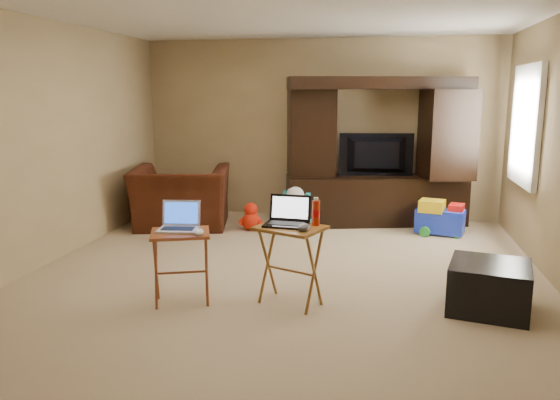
% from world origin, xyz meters
% --- Properties ---
extents(floor, '(5.50, 5.50, 0.00)m').
position_xyz_m(floor, '(0.00, 0.00, 0.00)').
color(floor, tan).
rests_on(floor, ground).
extents(ceiling, '(5.50, 5.50, 0.00)m').
position_xyz_m(ceiling, '(0.00, 0.00, 2.50)').
color(ceiling, silver).
rests_on(ceiling, ground).
extents(wall_back, '(5.00, 0.00, 5.00)m').
position_xyz_m(wall_back, '(0.00, 2.75, 1.25)').
color(wall_back, tan).
rests_on(wall_back, ground).
extents(wall_front, '(5.00, 0.00, 5.00)m').
position_xyz_m(wall_front, '(0.00, -2.75, 1.25)').
color(wall_front, tan).
rests_on(wall_front, ground).
extents(wall_left, '(0.00, 5.50, 5.50)m').
position_xyz_m(wall_left, '(-2.50, 0.00, 1.25)').
color(wall_left, tan).
rests_on(wall_left, ground).
extents(window_pane, '(0.00, 1.20, 1.20)m').
position_xyz_m(window_pane, '(2.48, 1.55, 1.40)').
color(window_pane, white).
rests_on(window_pane, ground).
extents(window_frame, '(0.06, 1.14, 1.34)m').
position_xyz_m(window_frame, '(2.46, 1.55, 1.40)').
color(window_frame, white).
rests_on(window_frame, ground).
extents(entertainment_center, '(2.47, 1.17, 1.96)m').
position_xyz_m(entertainment_center, '(0.83, 2.41, 0.98)').
color(entertainment_center, black).
rests_on(entertainment_center, floor).
extents(television, '(1.00, 0.27, 0.57)m').
position_xyz_m(television, '(0.83, 2.36, 0.94)').
color(television, black).
rests_on(television, entertainment_center).
extents(recliner, '(1.42, 1.31, 0.80)m').
position_xyz_m(recliner, '(-1.70, 1.72, 0.40)').
color(recliner, '#41180E').
rests_on(recliner, floor).
extents(child_rocker, '(0.49, 0.52, 0.51)m').
position_xyz_m(child_rocker, '(-0.19, 1.74, 0.25)').
color(child_rocker, teal).
rests_on(child_rocker, floor).
extents(plush_toy, '(0.33, 0.28, 0.37)m').
position_xyz_m(plush_toy, '(-0.75, 1.71, 0.19)').
color(plush_toy, red).
rests_on(plush_toy, floor).
extents(push_toy, '(0.68, 0.56, 0.44)m').
position_xyz_m(push_toy, '(1.64, 1.96, 0.22)').
color(push_toy, '#1C35E1').
rests_on(push_toy, floor).
extents(ottoman, '(0.73, 0.73, 0.40)m').
position_xyz_m(ottoman, '(1.80, -0.50, 0.20)').
color(ottoman, black).
rests_on(ottoman, floor).
extents(tray_table_left, '(0.58, 0.52, 0.62)m').
position_xyz_m(tray_table_left, '(-0.73, -0.82, 0.31)').
color(tray_table_left, brown).
rests_on(tray_table_left, floor).
extents(tray_table_right, '(0.64, 0.58, 0.68)m').
position_xyz_m(tray_table_right, '(0.18, -0.67, 0.34)').
color(tray_table_right, '#905D23').
rests_on(tray_table_right, floor).
extents(laptop_left, '(0.36, 0.31, 0.24)m').
position_xyz_m(laptop_left, '(-0.76, -0.79, 0.74)').
color(laptop_left, '#BCBCC1').
rests_on(laptop_left, tray_table_left).
extents(laptop_right, '(0.37, 0.31, 0.24)m').
position_xyz_m(laptop_right, '(0.14, -0.65, 0.80)').
color(laptop_right, black).
rests_on(laptop_right, tray_table_right).
extents(mouse_left, '(0.11, 0.14, 0.05)m').
position_xyz_m(mouse_left, '(-0.54, -0.89, 0.65)').
color(mouse_left, white).
rests_on(mouse_left, tray_table_left).
extents(mouse_right, '(0.12, 0.16, 0.06)m').
position_xyz_m(mouse_right, '(0.31, -0.79, 0.70)').
color(mouse_right, '#3B3C40').
rests_on(mouse_right, tray_table_right).
extents(water_bottle, '(0.07, 0.07, 0.21)m').
position_xyz_m(water_bottle, '(0.38, -0.59, 0.78)').
color(water_bottle, '#B4240B').
rests_on(water_bottle, tray_table_right).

